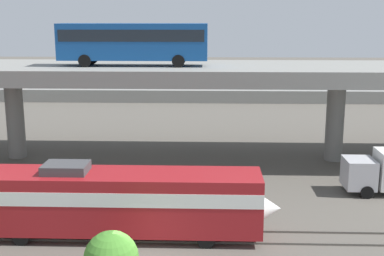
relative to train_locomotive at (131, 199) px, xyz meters
name	(u,v)px	position (x,y,z in m)	size (l,w,h in m)	color
rail_strip_near	(152,242)	(1.22, -0.78, -2.13)	(110.00, 0.12, 0.12)	#59544C
rail_strip_far	(155,230)	(1.22, 0.78, -2.13)	(110.00, 0.12, 0.12)	#59544C
train_locomotive	(131,199)	(0.00, 0.00, 0.00)	(16.95, 3.04, 4.18)	maroon
highway_overpass	(173,75)	(1.22, 16.00, 5.01)	(96.00, 10.37, 8.02)	gray
transit_bus_on_overpass	(133,40)	(-1.94, 15.19, 7.89)	(12.00, 2.68, 3.40)	#14478C
pier_parking_lot	(190,90)	(1.22, 51.00, -1.30)	(69.05, 13.36, 1.78)	gray
parked_car_0	(94,77)	(-14.09, 53.70, 0.36)	(4.07, 1.86, 1.50)	navy
parked_car_1	(34,80)	(-22.08, 48.88, 0.36)	(4.13, 2.00, 1.50)	#9E998C
parked_car_2	(1,80)	(-27.00, 48.84, 0.36)	(4.13, 1.87, 1.50)	#0C4C26
parked_car_3	(92,81)	(-13.35, 48.89, 0.36)	(4.32, 1.91, 1.50)	#B7B7BC
parked_car_4	(197,80)	(2.39, 49.87, 0.36)	(4.31, 2.00, 1.50)	maroon
parked_car_5	(291,77)	(17.03, 54.23, 0.36)	(4.61, 1.97, 1.50)	#9E998C
harbor_water	(194,78)	(1.22, 74.00, -2.19)	(140.00, 36.00, 0.01)	navy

